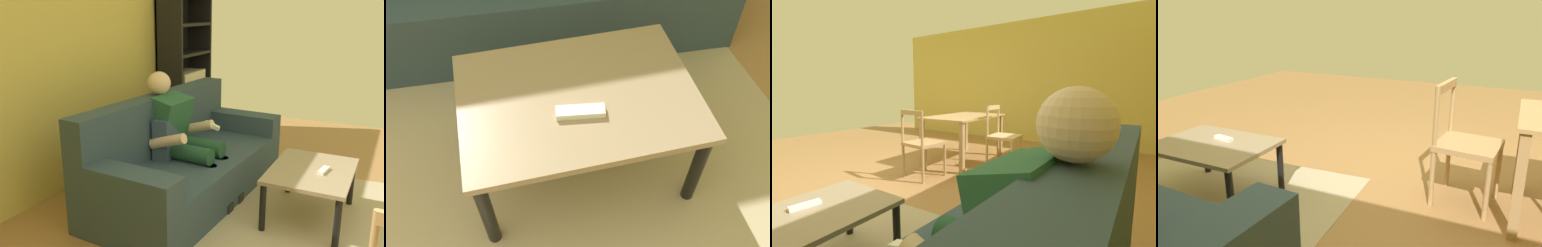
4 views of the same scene
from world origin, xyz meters
TOP-DOWN VIEW (x-y plane):
  - ground_plane at (0.00, 0.00)m, footprint 8.99×8.99m
  - coffee_table at (1.34, 0.82)m, footprint 0.87×0.63m
  - tv_remote at (1.33, 0.73)m, footprint 0.18×0.08m
  - dining_chair_facing_couch at (-0.36, 0.11)m, footprint 0.46×0.46m
  - area_rug at (1.34, 0.82)m, footprint 2.06×1.49m

SIDE VIEW (x-z plane):
  - ground_plane at x=0.00m, z-range 0.00..0.00m
  - area_rug at x=1.34m, z-range 0.00..0.01m
  - coffee_table at x=1.34m, z-range 0.15..0.58m
  - tv_remote at x=1.33m, z-range 0.42..0.45m
  - dining_chair_facing_couch at x=-0.36m, z-range 0.00..0.89m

